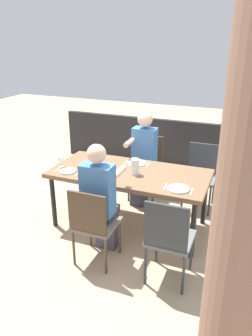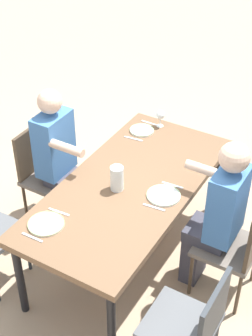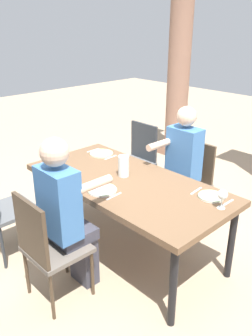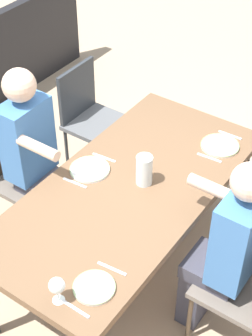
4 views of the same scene
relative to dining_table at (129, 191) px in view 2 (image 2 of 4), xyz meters
name	(u,v)px [view 2 (image 2 of 4)]	position (x,y,z in m)	size (l,w,h in m)	color
ground_plane	(129,254)	(0.00, 0.00, -0.70)	(16.00, 16.00, 0.00)	tan
dining_table	(129,191)	(0.00, 0.00, 0.00)	(1.96, 0.94, 0.76)	brown
chair_west_south	(193,323)	(-0.75, -0.89, -0.17)	(0.44, 0.44, 0.91)	#5B5E61
chair_mid_north	(45,169)	(0.07, 0.89, -0.17)	(0.44, 0.44, 0.91)	#6A6158
chair_mid_south	(239,243)	(0.07, -0.90, -0.16)	(0.44, 0.44, 0.94)	#6A6158
diner_woman_green	(217,213)	(0.07, -0.70, 0.03)	(0.35, 0.50, 1.35)	#3F3F4C
diner_man_white	(61,159)	(0.06, 0.70, 0.02)	(0.35, 0.49, 1.34)	#3F3F4C
plate_0	(46,224)	(-0.68, 0.27, 0.07)	(0.26, 0.26, 0.02)	silver
fork_0	(32,237)	(-0.83, 0.27, 0.07)	(0.02, 0.17, 0.01)	silver
spoon_0	(59,212)	(-0.53, 0.27, 0.07)	(0.02, 0.17, 0.01)	silver
plate_1	(163,195)	(0.01, -0.29, 0.07)	(0.26, 0.26, 0.02)	white
fork_1	(154,207)	(-0.14, -0.29, 0.07)	(0.02, 0.17, 0.01)	silver
spoon_1	(172,185)	(0.16, -0.29, 0.07)	(0.02, 0.17, 0.01)	silver
plate_2	(142,130)	(0.72, 0.29, 0.07)	(0.22, 0.22, 0.02)	white
wine_glass_2	(160,115)	(0.87, 0.19, 0.18)	(0.08, 0.08, 0.16)	white
fork_2	(133,139)	(0.57, 0.29, 0.07)	(0.02, 0.17, 0.01)	silver
spoon_2	(150,123)	(0.87, 0.29, 0.07)	(0.02, 0.17, 0.01)	silver
water_pitcher	(117,179)	(-0.09, 0.05, 0.15)	(0.10, 0.10, 0.20)	white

